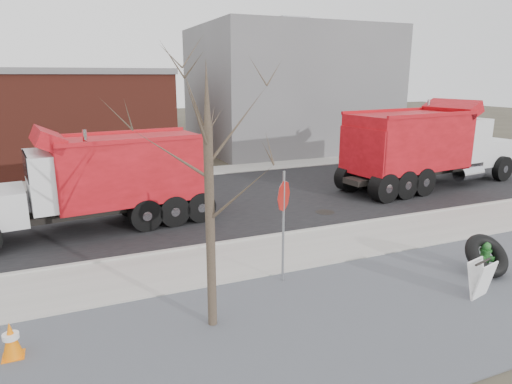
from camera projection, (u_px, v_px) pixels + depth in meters
name	position (u px, v px, depth m)	size (l,w,h in m)	color
ground	(293.00, 256.00, 12.74)	(120.00, 120.00, 0.00)	#383328
gravel_verge	(371.00, 313.00, 9.62)	(60.00, 5.00, 0.03)	slate
sidewalk	(289.00, 252.00, 12.96)	(60.00, 2.50, 0.06)	#9E9B93
curb	(270.00, 236.00, 14.11)	(60.00, 0.15, 0.11)	#9E9B93
road	(220.00, 200.00, 18.35)	(60.00, 9.40, 0.02)	black
far_sidewalk	(184.00, 173.00, 23.42)	(60.00, 2.00, 0.06)	#9E9B93
building_grey	(288.00, 89.00, 31.22)	(12.00, 10.00, 8.00)	slate
bare_tree	(209.00, 165.00, 8.39)	(3.20, 3.20, 5.20)	#382D23
fire_hydrant	(485.00, 258.00, 11.60)	(0.46, 0.45, 0.82)	#286B2E
truck_tire	(487.00, 256.00, 11.40)	(1.18, 1.06, 1.06)	black
stop_sign	(284.00, 208.00, 10.70)	(0.58, 0.52, 2.75)	gray
sandwich_board	(481.00, 279.00, 10.20)	(0.71, 0.53, 0.87)	white
traffic_cone_near	(11.00, 340.00, 8.04)	(0.37, 0.37, 0.70)	orange
dump_truck_red_a	(427.00, 144.00, 20.27)	(9.56, 3.64, 3.79)	black
dump_truck_red_b	(99.00, 178.00, 14.62)	(8.00, 3.12, 3.35)	black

